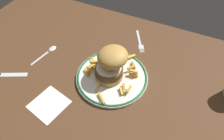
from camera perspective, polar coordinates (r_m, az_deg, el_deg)
The scene contains 7 objects.
ground_plane at distance 73.15cm, azimuth -0.68°, elevation -6.01°, with size 145.49×88.33×4.00cm, color #51331E.
dinner_plate at distance 73.49cm, azimuth 0.00°, elevation -1.89°, with size 26.32×26.32×1.60cm.
burger at distance 68.54cm, azimuth -0.30°, elevation 1.96°, with size 13.66×13.32×12.34cm.
fries_pile at distance 73.45cm, azimuth 0.14°, elevation -0.03°, with size 19.89×25.38×2.38cm.
fork at distance 88.60cm, azimuth 8.00°, elevation 8.08°, with size 8.04×13.33×0.36cm.
spoon at distance 87.57cm, azimuth -17.41°, elevation 5.47°, with size 4.06×13.39×0.90cm.
napkin at distance 70.89cm, azimuth -17.62°, elevation -9.28°, with size 10.91×10.98×0.40cm, color white.
Camera 1 is at (18.21, -36.83, 58.53)cm, focal length 31.93 mm.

